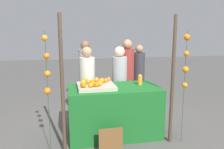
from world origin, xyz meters
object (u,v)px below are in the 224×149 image
at_px(orange_0, 83,83).
at_px(vendor_left, 87,88).
at_px(juice_bottle, 140,80).
at_px(stall_counter, 114,111).
at_px(chalkboard_sign, 111,141).
at_px(vendor_right, 119,86).
at_px(orange_1, 100,84).

relative_size(orange_0, vendor_left, 0.06).
xyz_separation_m(orange_0, juice_bottle, (1.06, 0.12, -0.01)).
xyz_separation_m(stall_counter, chalkboard_sign, (-0.19, -0.66, -0.24)).
xyz_separation_m(stall_counter, juice_bottle, (0.51, 0.07, 0.54)).
distance_m(orange_0, vendor_right, 1.13).
distance_m(orange_1, vendor_left, 0.87).
bearing_deg(stall_counter, orange_0, -175.26).
xyz_separation_m(orange_0, orange_1, (0.29, -0.07, -0.01)).
bearing_deg(stall_counter, orange_1, -155.96).
height_order(chalkboard_sign, vendor_right, vendor_right).
height_order(stall_counter, chalkboard_sign, stall_counter).
bearing_deg(chalkboard_sign, vendor_left, 98.98).
bearing_deg(vendor_left, juice_bottle, -34.62).
relative_size(stall_counter, vendor_right, 1.03).
relative_size(stall_counter, juice_bottle, 8.35).
xyz_separation_m(orange_1, juice_bottle, (0.78, 0.19, -0.01)).
bearing_deg(vendor_right, orange_0, -138.17).
bearing_deg(juice_bottle, chalkboard_sign, -133.69).
distance_m(orange_0, juice_bottle, 1.07).
height_order(orange_1, vendor_left, vendor_left).
xyz_separation_m(orange_0, vendor_left, (0.15, 0.75, -0.27)).
bearing_deg(vendor_left, orange_1, -80.19).
height_order(orange_0, vendor_right, vendor_right).
xyz_separation_m(orange_0, vendor_right, (0.82, 0.73, -0.27)).
height_order(orange_1, juice_bottle, juice_bottle).
distance_m(chalkboard_sign, vendor_right, 1.52).
relative_size(orange_1, vendor_left, 0.05).
bearing_deg(juice_bottle, orange_0, -173.77).
bearing_deg(orange_1, chalkboard_sign, -82.28).
xyz_separation_m(chalkboard_sign, vendor_left, (-0.22, 1.37, 0.53)).
distance_m(stall_counter, vendor_right, 0.79).
height_order(juice_bottle, vendor_right, vendor_right).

